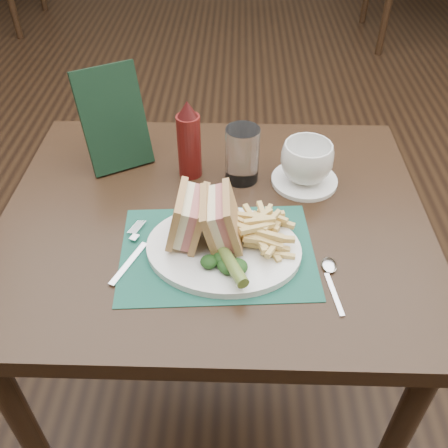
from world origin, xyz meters
The scene contains 16 objects.
floor centered at (0.00, 0.00, 0.00)m, with size 7.00×7.00×0.00m, color black.
table_main centered at (0.00, -0.50, 0.38)m, with size 0.90×0.75×0.75m, color black, non-canonical shape.
placemat centered at (0.01, -0.62, 0.75)m, with size 0.37×0.27×0.00m, color #184D3F.
plate centered at (0.02, -0.62, 0.76)m, with size 0.30×0.24×0.01m, color white, non-canonical shape.
sandwich_half_a centered at (-0.07, -0.59, 0.82)m, with size 0.06×0.11×0.10m, color tan, non-canonical shape.
sandwich_half_b centered at (0.00, -0.60, 0.82)m, with size 0.06×0.11×0.10m, color tan, non-canonical shape.
kale_garnish centered at (0.02, -0.67, 0.78)m, with size 0.11×0.08×0.03m, color #143312, non-canonical shape.
pickle_spear centered at (0.04, -0.68, 0.79)m, with size 0.02×0.02×0.12m, color #526B28.
fries_pile centered at (0.09, -0.59, 0.80)m, with size 0.18×0.20×0.06m, color #DFBF6F, non-canonical shape.
fork centered at (-0.15, -0.63, 0.76)m, with size 0.03×0.17×0.01m, color silver, non-canonical shape.
spoon centered at (0.22, -0.69, 0.76)m, with size 0.03×0.15×0.01m, color silver, non-canonical shape.
saucer centered at (0.20, -0.38, 0.76)m, with size 0.15×0.15×0.01m, color white.
coffee_cup centered at (0.20, -0.38, 0.81)m, with size 0.12×0.12×0.09m, color white.
drinking_glass centered at (0.06, -0.37, 0.81)m, with size 0.08×0.08×0.13m, color white.
ketchup_bottle centered at (-0.06, -0.36, 0.84)m, with size 0.05×0.05×0.19m, color #500F0D, non-canonical shape.
check_presenter centered at (-0.23, -0.31, 0.86)m, with size 0.14×0.02×0.24m, color black.
Camera 1 is at (0.04, -1.31, 1.43)m, focal length 40.00 mm.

